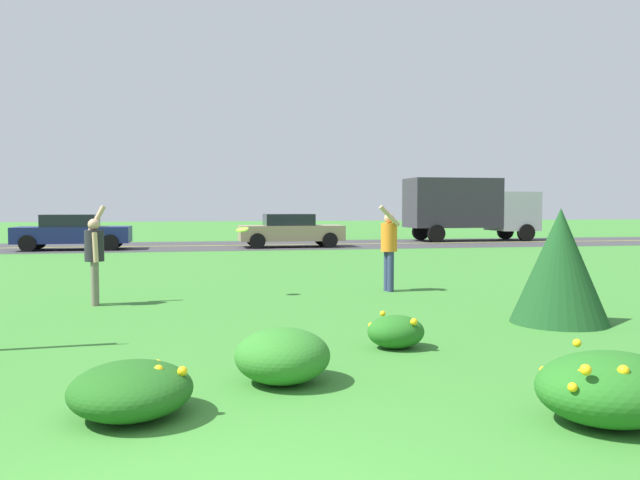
# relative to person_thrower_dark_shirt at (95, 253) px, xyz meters

# --- Properties ---
(ground_plane) EXTENTS (120.00, 120.00, 0.00)m
(ground_plane) POSITION_rel_person_thrower_dark_shirt_xyz_m (1.79, 4.22, -0.94)
(ground_plane) COLOR #387A2D
(highway_strip) EXTENTS (120.00, 7.21, 0.01)m
(highway_strip) POSITION_rel_person_thrower_dark_shirt_xyz_m (1.79, 17.13, -0.94)
(highway_strip) COLOR #38383A
(highway_strip) RESTS_ON ground
(highway_center_stripe) EXTENTS (120.00, 0.16, 0.00)m
(highway_center_stripe) POSITION_rel_person_thrower_dark_shirt_xyz_m (1.79, 17.13, -0.93)
(highway_center_stripe) COLOR yellow
(highway_center_stripe) RESTS_ON ground
(daylily_clump_front_center) EXTENTS (1.26, 1.06, 0.60)m
(daylily_clump_front_center) POSITION_rel_person_thrower_dark_shirt_xyz_m (5.11, -7.45, -0.64)
(daylily_clump_front_center) COLOR #23661E
(daylily_clump_front_center) RESTS_ON ground
(daylily_clump_near_camera) EXTENTS (0.73, 0.60, 0.44)m
(daylily_clump_near_camera) POSITION_rel_person_thrower_dark_shirt_xyz_m (4.25, -4.42, -0.73)
(daylily_clump_near_camera) COLOR #23661E
(daylily_clump_near_camera) RESTS_ON ground
(daylily_clump_front_right) EXTENTS (1.05, 1.12, 0.46)m
(daylily_clump_front_right) POSITION_rel_person_thrower_dark_shirt_xyz_m (1.22, -6.50, -0.71)
(daylily_clump_front_right) COLOR #1E5619
(daylily_clump_front_right) RESTS_ON ground
(daylily_clump_mid_center) EXTENTS (0.97, 0.99, 0.56)m
(daylily_clump_mid_center) POSITION_rel_person_thrower_dark_shirt_xyz_m (2.62, -5.71, -0.66)
(daylily_clump_mid_center) COLOR #2D7526
(daylily_clump_mid_center) RESTS_ON ground
(evergreen_shrub_side) EXTENTS (1.47, 1.47, 1.76)m
(evergreen_shrub_side) POSITION_rel_person_thrower_dark_shirt_xyz_m (7.24, -3.25, -0.06)
(evergreen_shrub_side) COLOR #19471E
(evergreen_shrub_side) RESTS_ON ground
(person_thrower_dark_shirt) EXTENTS (0.36, 0.51, 1.81)m
(person_thrower_dark_shirt) POSITION_rel_person_thrower_dark_shirt_xyz_m (0.00, 0.00, 0.00)
(person_thrower_dark_shirt) COLOR #232328
(person_thrower_dark_shirt) RESTS_ON ground
(person_catcher_orange_shirt) EXTENTS (0.48, 0.53, 1.81)m
(person_catcher_orange_shirt) POSITION_rel_person_thrower_dark_shirt_xyz_m (5.78, 0.77, 0.05)
(person_catcher_orange_shirt) COLOR orange
(person_catcher_orange_shirt) RESTS_ON ground
(frisbee_lime) EXTENTS (0.26, 0.25, 0.14)m
(frisbee_lime) POSITION_rel_person_thrower_dark_shirt_xyz_m (2.70, 0.59, 0.39)
(frisbee_lime) COLOR #8CD133
(car_navy_center_left) EXTENTS (4.50, 2.00, 1.45)m
(car_navy_center_left) POSITION_rel_person_thrower_dark_shirt_xyz_m (-3.09, 15.51, -0.20)
(car_navy_center_left) COLOR navy
(car_navy_center_left) RESTS_ON ground
(car_tan_center_right) EXTENTS (4.50, 2.00, 1.45)m
(car_tan_center_right) POSITION_rel_person_thrower_dark_shirt_xyz_m (5.92, 15.51, -0.20)
(car_tan_center_right) COLOR #937F60
(car_tan_center_right) RESTS_ON ground
(box_truck_silver) EXTENTS (6.70, 2.46, 3.20)m
(box_truck_silver) POSITION_rel_person_thrower_dark_shirt_xyz_m (15.70, 18.76, 0.86)
(box_truck_silver) COLOR #B7BABF
(box_truck_silver) RESTS_ON ground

